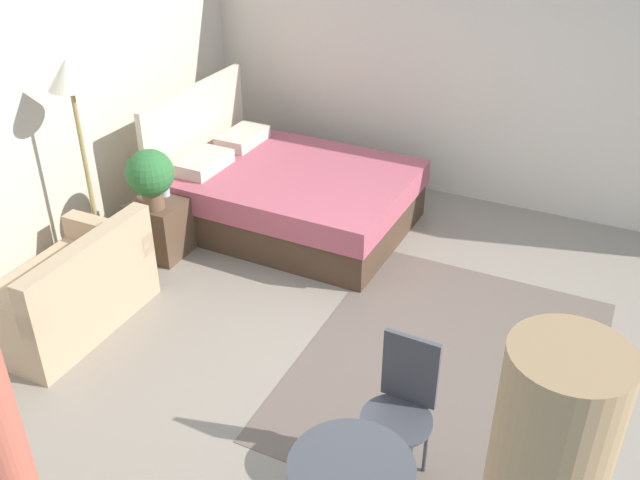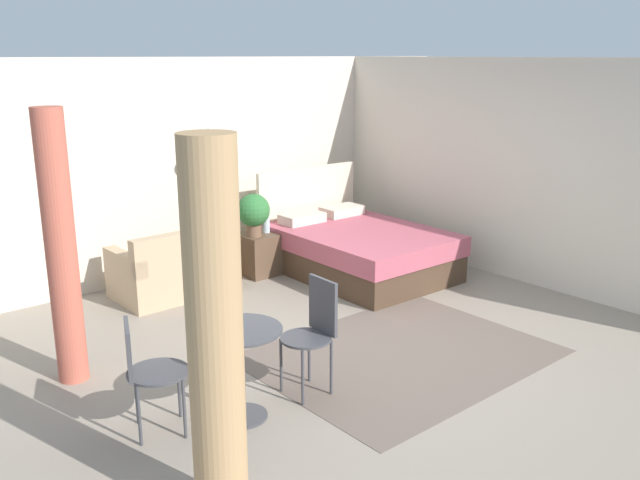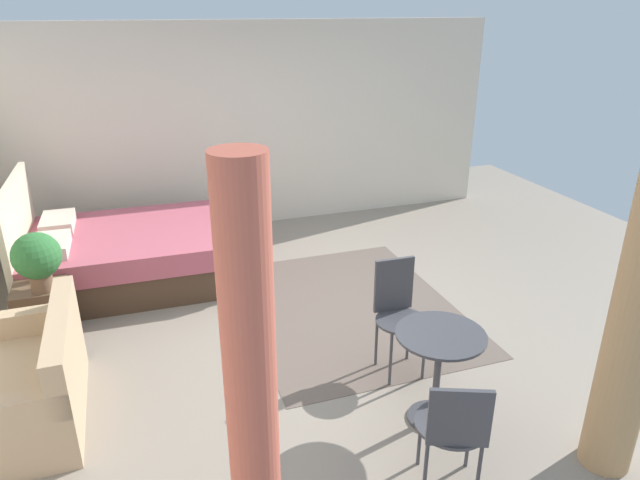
# 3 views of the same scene
# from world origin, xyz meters

# --- Properties ---
(ground_plane) EXTENTS (8.35, 9.48, 0.02)m
(ground_plane) POSITION_xyz_m (0.00, 0.00, -0.01)
(ground_plane) COLOR gray
(wall_right) EXTENTS (0.12, 6.48, 2.60)m
(wall_right) POSITION_xyz_m (2.67, 0.00, 1.30)
(wall_right) COLOR beige
(wall_right) RESTS_ON ground
(area_rug) EXTENTS (2.55, 1.99, 0.01)m
(area_rug) POSITION_xyz_m (0.01, -0.24, 0.00)
(area_rug) COLOR #66564C
(area_rug) RESTS_ON ground
(bed) EXTENTS (1.61, 2.17, 1.20)m
(bed) POSITION_xyz_m (1.34, 1.75, 0.31)
(bed) COLOR #473323
(bed) RESTS_ON ground
(couch) EXTENTS (1.27, 0.80, 0.80)m
(couch) POSITION_xyz_m (-0.76, 2.50, 0.28)
(couch) COLOR tan
(couch) RESTS_ON ground
(nightstand) EXTENTS (0.43, 0.44, 0.51)m
(nightstand) POSITION_xyz_m (0.39, 2.49, 0.26)
(nightstand) COLOR brown
(nightstand) RESTS_ON ground
(potted_plant) EXTENTS (0.40, 0.40, 0.52)m
(potted_plant) POSITION_xyz_m (0.29, 2.45, 0.81)
(potted_plant) COLOR brown
(potted_plant) RESTS_ON nightstand
(vase) EXTENTS (0.10, 0.10, 0.21)m
(vase) POSITION_xyz_m (0.51, 2.50, 0.62)
(vase) COLOR silver
(vase) RESTS_ON nightstand
(balcony_table) EXTENTS (0.62, 0.62, 0.71)m
(balcony_table) POSITION_xyz_m (-1.70, -0.22, 0.50)
(balcony_table) COLOR #3F3F44
(balcony_table) RESTS_ON ground
(cafe_chair_near_window) EXTENTS (0.42, 0.42, 0.93)m
(cafe_chair_near_window) POSITION_xyz_m (-1.02, -0.24, 0.56)
(cafe_chair_near_window) COLOR #3F3F44
(cafe_chair_near_window) RESTS_ON ground
(cafe_chair_near_couch) EXTENTS (0.57, 0.57, 0.85)m
(cafe_chair_near_couch) POSITION_xyz_m (-2.33, 0.04, 0.52)
(cafe_chair_near_couch) COLOR #3F3F44
(cafe_chair_near_couch) RESTS_ON ground
(curtain_left) EXTENTS (0.31, 0.31, 2.25)m
(curtain_left) POSITION_xyz_m (-2.42, -1.07, 1.12)
(curtain_left) COLOR tan
(curtain_left) RESTS_ON ground
(curtain_right) EXTENTS (0.24, 0.24, 2.25)m
(curtain_right) POSITION_xyz_m (-2.42, 1.22, 1.12)
(curtain_right) COLOR #C15B47
(curtain_right) RESTS_ON ground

